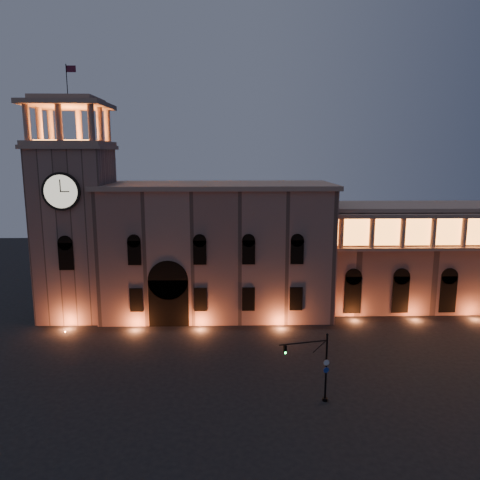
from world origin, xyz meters
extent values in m
plane|color=black|center=(0.00, 0.00, 0.00)|extent=(160.00, 160.00, 0.00)
cube|color=#8A665A|center=(-2.00, 22.00, 8.50)|extent=(30.00, 12.00, 17.00)
cube|color=gray|center=(-2.00, 22.00, 17.30)|extent=(30.80, 12.80, 0.60)
cube|color=black|center=(-8.00, 16.60, 3.00)|extent=(5.00, 1.40, 6.00)
cylinder|color=black|center=(-8.00, 16.60, 6.00)|extent=(5.00, 1.40, 5.00)
cube|color=orange|center=(-8.00, 16.40, 2.80)|extent=(4.20, 0.20, 5.00)
cube|color=#8A665A|center=(-20.50, 21.00, 11.00)|extent=(9.00, 9.00, 22.00)
cube|color=gray|center=(-20.50, 21.00, 22.25)|extent=(9.80, 9.80, 0.50)
cylinder|color=black|center=(-20.50, 16.32, 17.00)|extent=(4.60, 0.35, 4.60)
cylinder|color=beige|center=(-20.50, 16.18, 17.00)|extent=(4.00, 0.12, 4.00)
cube|color=gray|center=(-20.50, 21.00, 22.75)|extent=(9.40, 9.40, 0.50)
cube|color=orange|center=(-20.50, 21.00, 23.05)|extent=(6.80, 6.80, 0.15)
cylinder|color=gray|center=(-24.30, 17.20, 25.10)|extent=(0.76, 0.76, 4.20)
cylinder|color=gray|center=(-20.50, 17.20, 25.10)|extent=(0.76, 0.76, 4.20)
cylinder|color=gray|center=(-16.70, 17.20, 25.10)|extent=(0.76, 0.76, 4.20)
cylinder|color=gray|center=(-24.30, 24.80, 25.10)|extent=(0.76, 0.76, 4.20)
cylinder|color=gray|center=(-20.50, 24.80, 25.10)|extent=(0.76, 0.76, 4.20)
cylinder|color=gray|center=(-16.70, 24.80, 25.10)|extent=(0.76, 0.76, 4.20)
cylinder|color=gray|center=(-24.30, 21.00, 25.10)|extent=(0.76, 0.76, 4.20)
cylinder|color=gray|center=(-16.70, 21.00, 25.10)|extent=(0.76, 0.76, 4.20)
cube|color=gray|center=(-20.50, 21.00, 27.50)|extent=(9.80, 9.80, 0.60)
cube|color=gray|center=(-20.50, 21.00, 28.10)|extent=(7.50, 7.50, 0.60)
cylinder|color=black|center=(-20.50, 21.00, 30.40)|extent=(0.10, 0.10, 4.00)
plane|color=#4D1629|center=(-19.90, 21.00, 31.80)|extent=(1.20, 0.00, 1.20)
cube|color=#856055|center=(32.00, 24.00, 7.00)|extent=(40.00, 10.00, 14.00)
cube|color=gray|center=(32.00, 24.00, 14.25)|extent=(40.60, 10.60, 0.50)
cube|color=gray|center=(32.00, 18.50, 9.30)|extent=(40.00, 1.20, 0.40)
cube|color=orange|center=(32.00, 19.05, 11.50)|extent=(38.00, 0.15, 3.60)
cylinder|color=gray|center=(14.00, 18.50, 11.50)|extent=(0.70, 0.70, 4.00)
cylinder|color=gray|center=(18.00, 18.50, 11.50)|extent=(0.70, 0.70, 4.00)
cylinder|color=gray|center=(22.00, 18.50, 11.50)|extent=(0.70, 0.70, 4.00)
cylinder|color=gray|center=(26.00, 18.50, 11.50)|extent=(0.70, 0.70, 4.00)
cylinder|color=gray|center=(30.00, 18.50, 11.50)|extent=(0.70, 0.70, 4.00)
cylinder|color=black|center=(7.99, -2.52, 3.04)|extent=(0.17, 0.17, 6.09)
cylinder|color=black|center=(7.99, -2.52, 0.13)|extent=(0.49, 0.49, 0.26)
sphere|color=black|center=(7.99, -2.52, 6.18)|extent=(0.24, 0.24, 0.24)
cylinder|color=black|center=(5.86, -2.99, 5.65)|extent=(4.27, 1.05, 0.10)
cube|color=black|center=(4.25, -3.35, 5.22)|extent=(0.31, 0.29, 0.74)
cylinder|color=#0CE53F|center=(4.28, -3.48, 4.98)|extent=(0.17, 0.10, 0.16)
cylinder|color=silver|center=(7.97, -2.64, 3.65)|extent=(0.52, 0.15, 0.52)
cylinder|color=navy|center=(7.97, -2.64, 2.96)|extent=(0.52, 0.15, 0.52)
camera|label=1|loc=(-0.46, -40.27, 21.46)|focal=35.00mm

